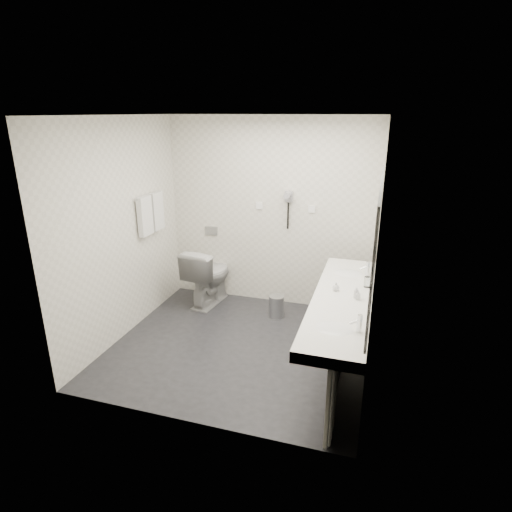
% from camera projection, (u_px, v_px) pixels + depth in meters
% --- Properties ---
extents(floor, '(2.80, 2.80, 0.00)m').
position_uv_depth(floor, '(240.00, 346.00, 4.79)').
color(floor, '#232327').
rests_on(floor, ground).
extents(ceiling, '(2.80, 2.80, 0.00)m').
position_uv_depth(ceiling, '(236.00, 115.00, 3.98)').
color(ceiling, white).
rests_on(ceiling, wall_back).
extents(wall_back, '(2.80, 0.00, 2.80)m').
position_uv_depth(wall_back, '(270.00, 214.00, 5.56)').
color(wall_back, silver).
rests_on(wall_back, floor).
extents(wall_front, '(2.80, 0.00, 2.80)m').
position_uv_depth(wall_front, '(182.00, 288.00, 3.21)').
color(wall_front, silver).
rests_on(wall_front, floor).
extents(wall_left, '(0.00, 2.60, 2.60)m').
position_uv_depth(wall_left, '(122.00, 231.00, 4.77)').
color(wall_left, silver).
rests_on(wall_left, floor).
extents(wall_right, '(0.00, 2.60, 2.60)m').
position_uv_depth(wall_right, '(377.00, 253.00, 4.00)').
color(wall_right, silver).
rests_on(wall_right, floor).
extents(vanity_counter, '(0.55, 2.20, 0.10)m').
position_uv_depth(vanity_counter, '(342.00, 301.00, 4.04)').
color(vanity_counter, white).
rests_on(vanity_counter, floor).
extents(vanity_panel, '(0.03, 2.15, 0.75)m').
position_uv_depth(vanity_panel, '(342.00, 341.00, 4.17)').
color(vanity_panel, gray).
rests_on(vanity_panel, floor).
extents(vanity_post_near, '(0.06, 0.06, 0.75)m').
position_uv_depth(vanity_post_near, '(332.00, 408.00, 3.23)').
color(vanity_post_near, silver).
rests_on(vanity_post_near, floor).
extents(vanity_post_far, '(0.06, 0.06, 0.75)m').
position_uv_depth(vanity_post_far, '(353.00, 299.00, 5.11)').
color(vanity_post_far, silver).
rests_on(vanity_post_far, floor).
extents(mirror, '(0.02, 2.20, 1.05)m').
position_uv_depth(mirror, '(376.00, 239.00, 3.76)').
color(mirror, '#B2BCC6').
rests_on(mirror, wall_right).
extents(basin_near, '(0.40, 0.31, 0.05)m').
position_uv_depth(basin_near, '(334.00, 330.00, 3.44)').
color(basin_near, white).
rests_on(basin_near, vanity_counter).
extents(basin_far, '(0.40, 0.31, 0.05)m').
position_uv_depth(basin_far, '(349.00, 274.00, 4.62)').
color(basin_far, white).
rests_on(basin_far, vanity_counter).
extents(faucet_near, '(0.04, 0.04, 0.15)m').
position_uv_depth(faucet_near, '(359.00, 323.00, 3.36)').
color(faucet_near, silver).
rests_on(faucet_near, vanity_counter).
extents(faucet_far, '(0.04, 0.04, 0.15)m').
position_uv_depth(faucet_far, '(367.00, 269.00, 4.54)').
color(faucet_far, silver).
rests_on(faucet_far, vanity_counter).
extents(soap_bottle_a, '(0.05, 0.05, 0.09)m').
position_uv_depth(soap_bottle_a, '(358.00, 295.00, 3.95)').
color(soap_bottle_a, white).
rests_on(soap_bottle_a, vanity_counter).
extents(soap_bottle_b, '(0.09, 0.09, 0.09)m').
position_uv_depth(soap_bottle_b, '(336.00, 287.00, 4.15)').
color(soap_bottle_b, white).
rests_on(soap_bottle_b, vanity_counter).
extents(soap_bottle_c, '(0.05, 0.05, 0.12)m').
position_uv_depth(soap_bottle_c, '(356.00, 292.00, 3.98)').
color(soap_bottle_c, white).
rests_on(soap_bottle_c, vanity_counter).
extents(glass_left, '(0.06, 0.06, 0.11)m').
position_uv_depth(glass_left, '(367.00, 282.00, 4.23)').
color(glass_left, silver).
rests_on(glass_left, vanity_counter).
extents(toilet, '(0.55, 0.85, 0.81)m').
position_uv_depth(toilet, '(208.00, 275.00, 5.76)').
color(toilet, white).
rests_on(toilet, floor).
extents(flush_plate, '(0.18, 0.02, 0.12)m').
position_uv_depth(flush_plate, '(211.00, 231.00, 5.88)').
color(flush_plate, '#B2B5BA').
rests_on(flush_plate, wall_back).
extents(pedal_bin, '(0.20, 0.20, 0.27)m').
position_uv_depth(pedal_bin, '(276.00, 307.00, 5.44)').
color(pedal_bin, '#B2B5BA').
rests_on(pedal_bin, floor).
extents(bin_lid, '(0.20, 0.20, 0.02)m').
position_uv_depth(bin_lid, '(277.00, 297.00, 5.39)').
color(bin_lid, '#B2B5BA').
rests_on(bin_lid, pedal_bin).
extents(towel_rail, '(0.02, 0.62, 0.02)m').
position_uv_depth(towel_rail, '(149.00, 196.00, 5.16)').
color(towel_rail, silver).
rests_on(towel_rail, wall_left).
extents(towel_near, '(0.07, 0.24, 0.48)m').
position_uv_depth(towel_near, '(145.00, 216.00, 5.10)').
color(towel_near, white).
rests_on(towel_near, towel_rail).
extents(towel_far, '(0.07, 0.24, 0.48)m').
position_uv_depth(towel_far, '(157.00, 211.00, 5.35)').
color(towel_far, white).
rests_on(towel_far, towel_rail).
extents(dryer_cradle, '(0.10, 0.04, 0.14)m').
position_uv_depth(dryer_cradle, '(289.00, 196.00, 5.38)').
color(dryer_cradle, '#98979D').
rests_on(dryer_cradle, wall_back).
extents(dryer_barrel, '(0.08, 0.14, 0.08)m').
position_uv_depth(dryer_barrel, '(288.00, 195.00, 5.31)').
color(dryer_barrel, '#98979D').
rests_on(dryer_barrel, dryer_cradle).
extents(dryer_cord, '(0.02, 0.02, 0.35)m').
position_uv_depth(dryer_cord, '(288.00, 216.00, 5.45)').
color(dryer_cord, black).
rests_on(dryer_cord, dryer_cradle).
extents(switch_plate_a, '(0.09, 0.02, 0.09)m').
position_uv_depth(switch_plate_a, '(259.00, 206.00, 5.56)').
color(switch_plate_a, white).
rests_on(switch_plate_a, wall_back).
extents(switch_plate_b, '(0.09, 0.02, 0.09)m').
position_uv_depth(switch_plate_b, '(312.00, 209.00, 5.37)').
color(switch_plate_b, white).
rests_on(switch_plate_b, wall_back).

